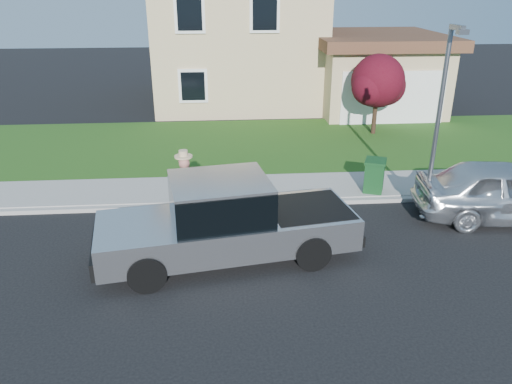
% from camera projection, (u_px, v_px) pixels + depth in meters
% --- Properties ---
extents(ground, '(80.00, 80.00, 0.00)m').
position_uv_depth(ground, '(270.00, 257.00, 11.67)').
color(ground, black).
rests_on(ground, ground).
extents(curb, '(40.00, 0.20, 0.12)m').
position_uv_depth(curb, '(294.00, 203.00, 14.38)').
color(curb, gray).
rests_on(curb, ground).
extents(sidewalk, '(40.00, 2.00, 0.15)m').
position_uv_depth(sidewalk, '(289.00, 188.00, 15.38)').
color(sidewalk, gray).
rests_on(sidewalk, ground).
extents(lawn, '(40.00, 7.00, 0.10)m').
position_uv_depth(lawn, '(273.00, 144.00, 19.52)').
color(lawn, '#1B4B15').
rests_on(lawn, ground).
extents(house, '(14.00, 11.30, 6.85)m').
position_uv_depth(house, '(263.00, 39.00, 25.54)').
color(house, tan).
rests_on(house, ground).
extents(pickup_truck, '(6.21, 2.95, 1.96)m').
position_uv_depth(pickup_truck, '(226.00, 222.00, 11.32)').
color(pickup_truck, black).
rests_on(pickup_truck, ground).
extents(woman, '(0.68, 0.49, 1.93)m').
position_uv_depth(woman, '(185.00, 187.00, 13.25)').
color(woman, '#BB7366').
rests_on(woman, ground).
extents(sedan, '(4.94, 2.45, 1.62)m').
position_uv_depth(sedan, '(508.00, 191.00, 13.23)').
color(sedan, silver).
rests_on(sedan, ground).
extents(ornamental_tree, '(2.35, 2.12, 3.22)m').
position_uv_depth(ornamental_tree, '(378.00, 83.00, 19.95)').
color(ornamental_tree, black).
rests_on(ornamental_tree, lawn).
extents(trash_bin, '(0.81, 0.86, 0.98)m').
position_uv_depth(trash_bin, '(374.00, 175.00, 14.78)').
color(trash_bin, '#103B18').
rests_on(trash_bin, sidewalk).
extents(street_lamp, '(0.26, 0.65, 5.02)m').
position_uv_depth(street_lamp, '(440.00, 113.00, 12.65)').
color(street_lamp, slate).
rests_on(street_lamp, ground).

